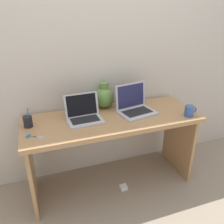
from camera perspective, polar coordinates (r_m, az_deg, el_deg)
The scene contains 10 objects.
ground_plane at distance 2.49m, azimuth 0.00°, elevation -16.72°, with size 6.00×6.00×0.00m, color gray.
back_wall at distance 2.23m, azimuth -2.93°, elevation 13.19°, with size 4.40×0.04×2.40m, color beige.
desk at distance 2.14m, azimuth 0.00°, elevation -4.94°, with size 1.57×0.60×0.74m.
laptop_left at distance 2.02m, azimuth -7.07°, elevation -0.28°, with size 0.31×0.24×0.22m.
laptop_right at distance 2.17m, azimuth 5.45°, elevation 1.85°, with size 0.37×0.31×0.26m.
green_vase at distance 2.24m, azimuth -2.01°, elevation 3.75°, with size 0.19×0.19×0.25m.
coffee_mug at distance 2.18m, azimuth 18.51°, elevation 0.24°, with size 0.12×0.08×0.10m.
pen_cup at distance 2.01m, azimuth -20.03°, elevation -2.17°, with size 0.07×0.07×0.17m.
scissors at distance 1.87m, azimuth -19.18°, elevation -5.75°, with size 0.14×0.11×0.01m.
power_brick at distance 2.40m, azimuth 2.87°, elevation -18.03°, with size 0.07×0.07×0.03m, color white.
Camera 1 is at (-0.61, -1.76, 1.65)m, focal length 37.08 mm.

